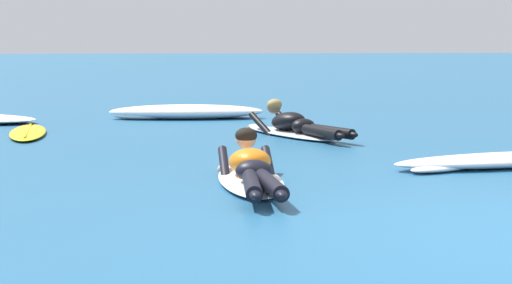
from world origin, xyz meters
The scene contains 5 objects.
ground_plane centered at (0.00, 10.00, 0.00)m, with size 120.00×120.00×0.00m, color #235B84.
surfer_near centered at (-1.68, 2.25, 0.14)m, with size 0.61×2.56×0.54m.
surfer_far centered at (-0.69, 6.22, 0.14)m, with size 1.40×2.47×0.55m.
drifting_surfboard centered at (-4.44, 6.84, 0.03)m, with size 0.73×2.22×0.16m.
whitewater_far_band centered at (-2.13, 9.05, 0.11)m, with size 2.66×0.91×0.24m.
Camera 1 is at (-2.45, -5.75, 1.38)m, focal length 60.96 mm.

